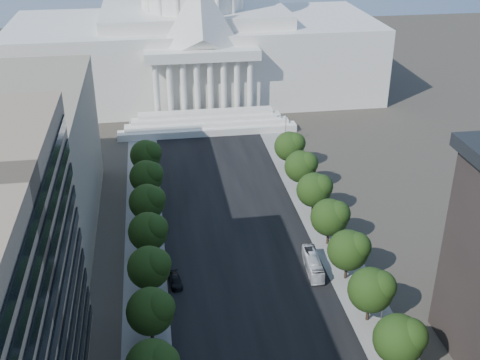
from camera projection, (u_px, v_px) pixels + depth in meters
road_asphalt at (236, 235)px, 125.77m from camera, size 30.00×260.00×0.01m
sidewalk_left at (145, 242)px, 123.21m from camera, size 8.00×260.00×0.02m
sidewalk_right at (324, 228)px, 128.34m from camera, size 8.00×260.00×0.02m
capitol at (195, 35)px, 200.60m from camera, size 120.00×56.00×73.00m
tree_l_e at (152, 310)px, 93.82m from camera, size 7.79×7.60×9.97m
tree_l_f at (151, 266)px, 104.42m from camera, size 7.79×7.60×9.97m
tree_l_g at (150, 231)px, 115.02m from camera, size 7.79×7.60×9.97m
tree_l_h at (149, 201)px, 125.62m from camera, size 7.79×7.60×9.97m
tree_l_i at (148, 176)px, 136.22m from camera, size 7.79×7.60×9.97m
tree_l_j at (147, 154)px, 146.81m from camera, size 7.79×7.60×9.97m
tree_r_d at (401, 338)px, 88.09m from camera, size 7.79×7.60×9.97m
tree_r_e at (373, 289)px, 98.69m from camera, size 7.79×7.60×9.97m
tree_r_f at (350, 249)px, 109.28m from camera, size 7.79×7.60×9.97m
tree_r_g at (331, 216)px, 119.88m from camera, size 7.79×7.60×9.97m
tree_r_h at (316, 189)px, 130.48m from camera, size 7.79×7.60×9.97m
tree_r_i at (302, 166)px, 141.08m from camera, size 7.79×7.60×9.97m
tree_r_j at (291, 146)px, 151.68m from camera, size 7.79×7.60×9.97m
streetlight_c at (381, 291)px, 99.35m from camera, size 2.61×0.44×9.00m
streetlight_d at (337, 216)px, 121.43m from camera, size 2.61×0.44×9.00m
streetlight_e at (306, 164)px, 143.51m from camera, size 2.61×0.44×9.00m
streetlight_f at (284, 126)px, 165.59m from camera, size 2.61×0.44×9.00m
car_dark_b at (175, 281)px, 110.15m from camera, size 2.74×5.42×1.51m
city_bus at (313, 264)px, 113.84m from camera, size 3.17×10.71×2.94m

